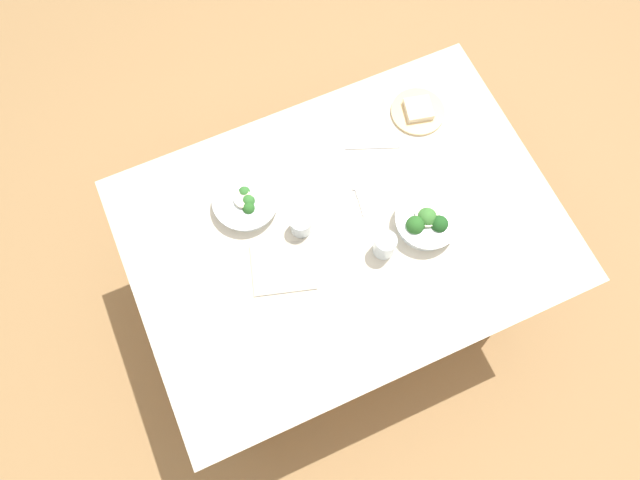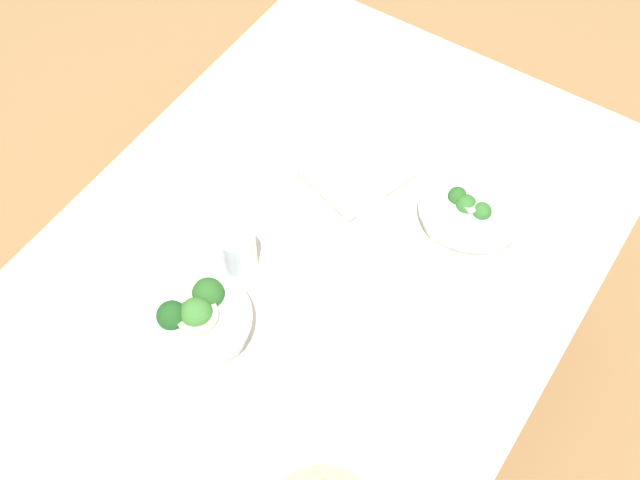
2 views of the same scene
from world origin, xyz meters
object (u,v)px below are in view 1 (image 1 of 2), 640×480
at_px(fork_by_near_bowl, 360,202).
at_px(napkin_folded_upper, 283,268).
at_px(bread_side_plate, 418,111).
at_px(table_knife_left, 373,147).
at_px(broccoli_bowl_near, 427,221).
at_px(broccoli_bowl_far, 246,202).
at_px(water_glass_center, 385,245).
at_px(fork_by_far_bowl, 354,180).
at_px(water_glass_side, 301,224).

relative_size(fork_by_near_bowl, napkin_folded_upper, 0.49).
height_order(bread_side_plate, table_knife_left, bread_side_plate).
xyz_separation_m(broccoli_bowl_near, bread_side_plate, (0.18, 0.41, -0.03)).
xyz_separation_m(broccoli_bowl_far, fork_by_near_bowl, (0.37, -0.15, -0.03)).
xyz_separation_m(water_glass_center, table_knife_left, (0.14, 0.37, -0.05)).
xyz_separation_m(broccoli_bowl_near, fork_by_far_bowl, (-0.15, 0.26, -0.04)).
xyz_separation_m(broccoli_bowl_far, broccoli_bowl_near, (0.54, -0.32, 0.01)).
bearing_deg(table_knife_left, water_glass_side, 48.83).
height_order(fork_by_near_bowl, napkin_folded_upper, napkin_folded_upper).
distance_m(water_glass_side, napkin_folded_upper, 0.16).
xyz_separation_m(bread_side_plate, water_glass_center, (-0.36, -0.44, 0.04)).
xyz_separation_m(bread_side_plate, table_knife_left, (-0.22, -0.07, -0.01)).
height_order(table_knife_left, napkin_folded_upper, napkin_folded_upper).
xyz_separation_m(water_glass_center, fork_by_near_bowl, (0.00, 0.19, -0.05)).
bearing_deg(bread_side_plate, broccoli_bowl_far, -172.90).
xyz_separation_m(broccoli_bowl_near, napkin_folded_upper, (-0.51, 0.06, -0.04)).
height_order(broccoli_bowl_near, water_glass_side, broccoli_bowl_near).
bearing_deg(fork_by_far_bowl, water_glass_side, -44.68).
height_order(water_glass_center, water_glass_side, water_glass_center).
xyz_separation_m(bread_side_plate, fork_by_far_bowl, (-0.33, -0.16, -0.01)).
distance_m(water_glass_center, table_knife_left, 0.40).
bearing_deg(broccoli_bowl_far, table_knife_left, 2.82).
bearing_deg(broccoli_bowl_far, fork_by_near_bowl, -22.59).
height_order(bread_side_plate, fork_by_far_bowl, bread_side_plate).
xyz_separation_m(fork_by_far_bowl, fork_by_near_bowl, (-0.02, -0.09, -0.00)).
bearing_deg(fork_by_near_bowl, napkin_folded_upper, 119.33).
bearing_deg(water_glass_center, bread_side_plate, 50.73).
bearing_deg(table_knife_left, napkin_folded_upper, 53.26).
distance_m(broccoli_bowl_near, napkin_folded_upper, 0.51).
bearing_deg(table_knife_left, fork_by_near_bowl, 74.78).
bearing_deg(broccoli_bowl_near, napkin_folded_upper, 173.56).
distance_m(broccoli_bowl_far, water_glass_side, 0.21).
bearing_deg(broccoli_bowl_near, fork_by_near_bowl, 134.59).
relative_size(fork_by_far_bowl, fork_by_near_bowl, 0.88).
bearing_deg(napkin_folded_upper, bread_side_plate, 27.10).
bearing_deg(fork_by_far_bowl, water_glass_center, 20.13).
bearing_deg(broccoli_bowl_far, broccoli_bowl_near, -31.09).
bearing_deg(bread_side_plate, broccoli_bowl_near, -114.12).
bearing_deg(fork_by_far_bowl, broccoli_bowl_far, -75.11).
distance_m(broccoli_bowl_far, napkin_folded_upper, 0.27).
bearing_deg(fork_by_far_bowl, table_knife_left, 152.48).
xyz_separation_m(broccoli_bowl_near, fork_by_near_bowl, (-0.17, 0.17, -0.04)).
bearing_deg(napkin_folded_upper, fork_by_near_bowl, 18.18).
distance_m(fork_by_far_bowl, table_knife_left, 0.15).
distance_m(broccoli_bowl_near, fork_by_near_bowl, 0.24).
relative_size(fork_by_near_bowl, table_knife_left, 0.51).
bearing_deg(broccoli_bowl_near, broccoli_bowl_far, 148.91).
distance_m(broccoli_bowl_near, water_glass_center, 0.17).
height_order(water_glass_side, napkin_folded_upper, water_glass_side).
bearing_deg(napkin_folded_upper, water_glass_side, 42.97).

